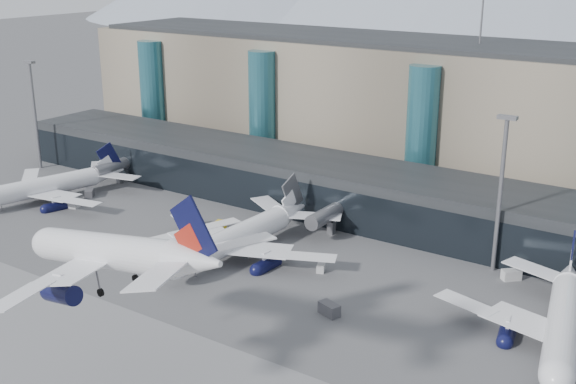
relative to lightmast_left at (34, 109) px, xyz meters
The scene contains 16 objects.
ground 92.91m from the lightmast_left, 29.36° to the right, with size 900.00×900.00×0.00m, color #515154.
concourse 81.54m from the lightmast_left, ahead, with size 170.00×27.00×10.00m.
terminal_main 71.07m from the lightmast_left, 39.29° to the left, with size 130.00×30.00×31.00m.
teal_towers 71.19m from the lightmast_left, 24.05° to the left, with size 116.40×19.40×46.00m.
lightmast_left is the anchor object (origin of this frame).
lightmast_mid 110.04m from the lightmast_left, ahead, with size 3.00×1.20×25.60m.
hero_jet 103.44m from the lightmast_left, 32.16° to the right, with size 34.45×34.60×11.21m.
jet_parked_left 27.35m from the lightmast_left, 29.82° to the right, with size 33.81×35.16×11.29m.
jet_parked_mid 74.05m from the lightmast_left, 10.39° to the right, with size 37.99×37.06×12.24m.
jet_parked_right 125.84m from the lightmast_left, ahead, with size 35.83×36.47×11.75m.
veh_a 35.37m from the lightmast_left, 27.50° to the right, with size 2.96×1.66×1.66m, color silver.
veh_b 63.92m from the lightmast_left, ahead, with size 2.89×1.78×1.66m, color yellow.
veh_c 99.95m from the lightmast_left, 14.67° to the right, with size 3.22×1.70×1.79m, color #46454A.
veh_d 114.42m from the lightmast_left, ahead, with size 2.91×1.56×1.66m, color silver.
veh_f 31.28m from the lightmast_left, 17.47° to the right, with size 3.01×1.59×1.68m, color #46454A.
veh_g 89.14m from the lightmast_left, ahead, with size 2.08×1.21×1.21m, color silver.
Camera 1 is at (62.43, -59.69, 48.96)m, focal length 45.00 mm.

